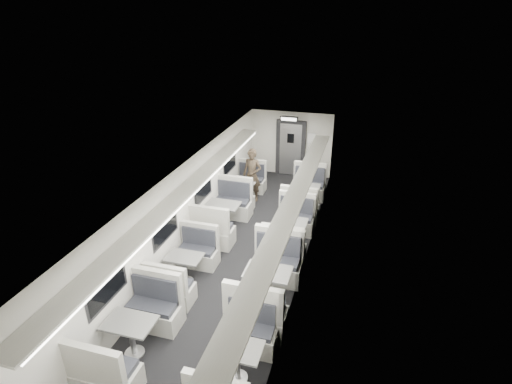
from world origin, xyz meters
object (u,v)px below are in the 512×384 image
Objects in this scene: booth_right_b at (290,233)px; booth_right_c at (268,287)px; passenger at (252,175)px; exit_sign at (289,119)px; booth_right_a at (304,197)px; vestibule_door at (291,148)px; booth_right_d at (237,363)px; booth_left_a at (244,189)px; booth_left_c at (185,269)px; booth_left_d at (132,338)px; booth_left_b at (223,216)px.

booth_right_b is 2.37m from booth_right_c.
passenger is 2.82× the size of exit_sign.
vestibule_door is (-1.00, 2.65, 0.64)m from booth_right_a.
booth_right_a is 6.65m from booth_right_d.
booth_left_a is 3.10m from booth_right_b.
passenger is at bearing 86.90° from booth_left_c.
exit_sign reaches higher than booth_left_d.
booth_right_d is at bearing -47.93° from booth_left_c.
booth_left_a is at bearing 177.10° from booth_right_a.
booth_right_d is (2.00, -4.74, -0.04)m from booth_left_b.
booth_left_c is 4.87m from booth_right_a.
exit_sign reaches higher than passenger.
vestibule_door is 3.39× the size of exit_sign.
booth_left_d is 2.85m from booth_right_c.
booth_left_a is 0.86× the size of booth_right_c.
exit_sign is (1.00, 4.07, 1.87)m from booth_left_b.
booth_left_d is at bearing -90.00° from booth_left_b.
vestibule_door is at bearing 101.51° from booth_right_b.
booth_right_c is 7.11m from exit_sign.
booth_right_d reaches higher than booth_left_a.
booth_left_a is at bearing -111.45° from vestibule_door.
booth_left_d is 9.39m from vestibule_door.
booth_right_b reaches higher than booth_left_a.
booth_left_c is 7.19m from vestibule_door.
booth_left_d is 1.07× the size of booth_right_d.
booth_left_a is 4.54m from booth_left_c.
exit_sign reaches higher than booth_right_c.
booth_right_d is 9.07m from exit_sign.
vestibule_door is (-1.00, 4.91, 0.66)m from booth_right_b.
passenger is (0.25, 0.05, 0.51)m from booth_left_a.
booth_left_c is 1.13× the size of passenger.
booth_right_d is 7.05m from passenger.
passenger is at bearing 87.91° from booth_left_d.
passenger reaches higher than booth_right_d.
passenger is 0.83× the size of vestibule_door.
booth_left_d is at bearing -90.00° from booth_left_a.
booth_left_d reaches higher than booth_left_a.
booth_left_b is 0.97× the size of booth_right_c.
booth_left_c is 2.98m from booth_right_d.
booth_left_a is 3.26× the size of exit_sign.
vestibule_door is at bearing 68.55° from booth_left_a.
booth_right_d is at bearing 0.32° from booth_left_d.
booth_right_a reaches higher than booth_left_d.
booth_left_a is 0.91× the size of booth_right_a.
vestibule_door is at bearing 81.97° from booth_left_c.
passenger reaches higher than booth_left_b.
booth_right_c is (0.00, -4.63, 0.02)m from booth_right_a.
passenger is (-1.75, 2.42, 0.50)m from booth_right_b.
booth_left_d is 6.96m from booth_right_a.
booth_left_a is 2.99m from exit_sign.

